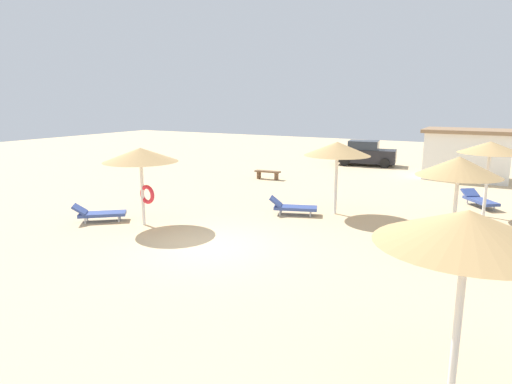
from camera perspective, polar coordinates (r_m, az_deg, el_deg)
ground_plane at (r=13.90m, az=-6.04°, el=-7.08°), size 80.00×80.00×0.00m
parasol_0 at (r=19.08m, az=28.14°, el=5.08°), size 2.36×2.36×2.95m
parasol_1 at (r=17.55m, az=10.50°, el=5.51°), size 2.60×2.60×2.90m
parasol_2 at (r=16.22m, az=-14.74°, el=4.56°), size 2.67×2.67×2.84m
parasol_3 at (r=15.13m, az=24.84°, el=3.00°), size 2.58×2.58×2.77m
parasol_4 at (r=7.03m, az=25.74°, el=-4.25°), size 2.65×2.65×2.96m
lounger_0 at (r=21.15m, az=26.95°, el=-0.87°), size 1.64×1.93×0.63m
lounger_1 at (r=17.59m, az=4.71°, el=-1.93°), size 2.00×1.22×0.71m
lounger_2 at (r=17.58m, az=-19.75°, el=-2.62°), size 1.87×1.71×0.69m
bench_0 at (r=25.40m, az=1.51°, el=2.45°), size 1.53×0.52×0.49m
parked_car at (r=31.79m, az=14.03°, el=4.87°), size 4.21×2.46×1.72m
beach_cabana at (r=28.09m, az=25.72°, el=4.47°), size 4.80×3.25×2.87m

